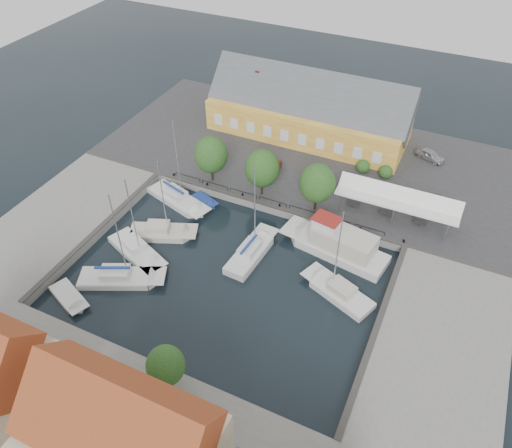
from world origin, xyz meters
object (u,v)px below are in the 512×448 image
(west_boat_c, at_px, (137,252))
(launch_sw, at_px, (69,298))
(west_boat_b, at_px, (162,233))
(trawler, at_px, (338,246))
(tent_canopy, at_px, (398,199))
(launch_nw, at_px, (205,201))
(east_boat_b, at_px, (338,293))
(warehouse, at_px, (306,111))
(car_silver, at_px, (430,155))
(center_sailboat, at_px, (251,253))
(west_boat_d, at_px, (120,279))
(west_boat_a, at_px, (178,200))
(car_red, at_px, (270,169))

(west_boat_c, height_order, launch_sw, west_boat_c)
(west_boat_b, bearing_deg, trawler, 16.86)
(west_boat_b, bearing_deg, tent_canopy, 29.23)
(trawler, height_order, launch_nw, trawler)
(tent_canopy, xyz_separation_m, trawler, (-4.49, -7.48, -2.67))
(east_boat_b, bearing_deg, warehouse, 117.53)
(car_silver, bearing_deg, west_boat_c, 162.12)
(trawler, height_order, east_boat_b, east_boat_b)
(car_silver, xyz_separation_m, west_boat_c, (-26.16, -31.32, -1.43))
(center_sailboat, bearing_deg, west_boat_c, -156.57)
(west_boat_d, bearing_deg, west_boat_c, 101.58)
(west_boat_a, xyz_separation_m, west_boat_d, (1.62, -13.99, -0.00))
(trawler, height_order, launch_sw, trawler)
(west_boat_b, bearing_deg, west_boat_a, 104.83)
(west_boat_b, bearing_deg, east_boat_b, 0.01)
(car_red, bearing_deg, trawler, -34.85)
(west_boat_b, xyz_separation_m, west_boat_c, (-0.85, -3.76, 0.00))
(launch_nw, bearing_deg, west_boat_c, -101.66)
(tent_canopy, xyz_separation_m, car_red, (-16.83, 2.02, -1.99))
(car_red, bearing_deg, tent_canopy, -4.10)
(west_boat_a, relative_size, west_boat_d, 1.02)
(car_silver, height_order, car_red, car_red)
(warehouse, distance_m, tent_canopy, 21.63)
(west_boat_d, bearing_deg, east_boat_b, 20.25)
(tent_canopy, xyz_separation_m, west_boat_a, (-25.45, -7.24, -3.41))
(east_boat_b, relative_size, launch_nw, 2.71)
(west_boat_b, bearing_deg, launch_sw, -104.83)
(trawler, bearing_deg, tent_canopy, 58.99)
(west_boat_a, relative_size, launch_sw, 2.21)
(car_red, bearing_deg, center_sailboat, -71.86)
(tent_canopy, height_order, west_boat_b, west_boat_b)
(center_sailboat, height_order, east_boat_b, center_sailboat)
(center_sailboat, relative_size, east_boat_b, 1.06)
(launch_nw, bearing_deg, west_boat_d, -95.46)
(west_boat_a, bearing_deg, east_boat_b, -14.82)
(car_silver, height_order, west_boat_b, west_boat_b)
(trawler, bearing_deg, car_red, 142.42)
(car_silver, bearing_deg, launch_sw, 166.29)
(west_boat_a, height_order, west_boat_b, west_boat_a)
(west_boat_c, xyz_separation_m, west_boat_d, (0.85, -4.14, 0.01))
(car_red, distance_m, west_boat_d, 24.32)
(car_silver, xyz_separation_m, car_red, (-18.31, -12.21, 0.01))
(launch_sw, bearing_deg, west_boat_b, 75.17)
(warehouse, bearing_deg, center_sailboat, -82.00)
(center_sailboat, xyz_separation_m, east_boat_b, (10.54, -1.32, -0.10))
(car_red, height_order, east_boat_b, east_boat_b)
(west_boat_b, height_order, west_boat_d, west_boat_d)
(warehouse, xyz_separation_m, center_sailboat, (3.64, -25.87, -4.06))
(center_sailboat, relative_size, west_boat_c, 1.05)
(east_boat_b, bearing_deg, car_silver, 81.94)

